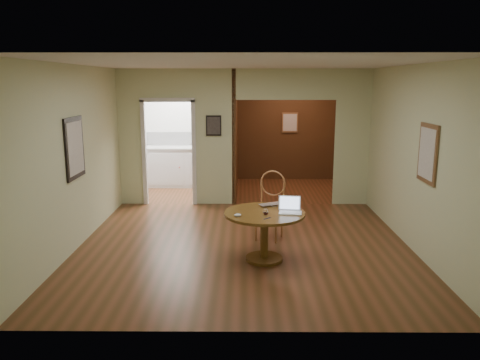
{
  "coord_description": "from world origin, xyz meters",
  "views": [
    {
      "loc": [
        -0.01,
        -6.76,
        2.45
      ],
      "look_at": [
        -0.06,
        -0.2,
        1.07
      ],
      "focal_mm": 35.0,
      "sensor_mm": 36.0,
      "label": 1
    }
  ],
  "objects_px": {
    "chair": "(271,201)",
    "open_laptop": "(290,208)",
    "dining_table": "(264,225)",
    "closed_laptop": "(273,205)"
  },
  "relations": [
    {
      "from": "dining_table",
      "to": "chair",
      "type": "xyz_separation_m",
      "value": [
        0.14,
        0.98,
        0.08
      ]
    },
    {
      "from": "chair",
      "to": "open_laptop",
      "type": "bearing_deg",
      "value": -56.68
    },
    {
      "from": "open_laptop",
      "to": "closed_laptop",
      "type": "distance_m",
      "value": 0.37
    },
    {
      "from": "dining_table",
      "to": "closed_laptop",
      "type": "xyz_separation_m",
      "value": [
        0.14,
        0.31,
        0.19
      ]
    },
    {
      "from": "open_laptop",
      "to": "dining_table",
      "type": "bearing_deg",
      "value": -170.65
    },
    {
      "from": "dining_table",
      "to": "open_laptop",
      "type": "distance_m",
      "value": 0.42
    },
    {
      "from": "chair",
      "to": "dining_table",
      "type": "bearing_deg",
      "value": -76.99
    },
    {
      "from": "dining_table",
      "to": "chair",
      "type": "bearing_deg",
      "value": 81.83
    },
    {
      "from": "chair",
      "to": "open_laptop",
      "type": "xyz_separation_m",
      "value": [
        0.21,
        -0.96,
        0.16
      ]
    },
    {
      "from": "open_laptop",
      "to": "chair",
      "type": "bearing_deg",
      "value": 109.43
    }
  ]
}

